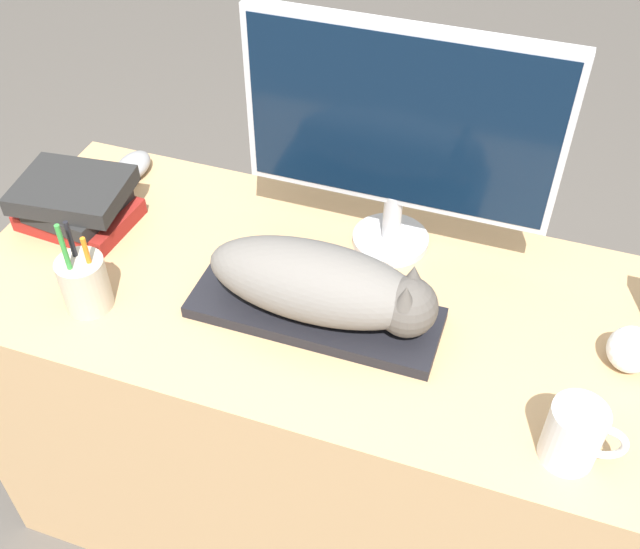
{
  "coord_description": "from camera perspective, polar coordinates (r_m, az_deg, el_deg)",
  "views": [
    {
      "loc": [
        0.32,
        -0.62,
        1.72
      ],
      "look_at": [
        0.01,
        0.29,
        0.81
      ],
      "focal_mm": 42.0,
      "sensor_mm": 36.0,
      "label": 1
    }
  ],
  "objects": [
    {
      "name": "monitor",
      "position": [
        1.33,
        6.09,
        11.08
      ],
      "size": [
        0.57,
        0.15,
        0.45
      ],
      "color": "#B7B7BC",
      "rests_on": "desk"
    },
    {
      "name": "pen_cup",
      "position": [
        1.38,
        -17.51,
        -0.59
      ],
      "size": [
        0.08,
        0.08,
        0.2
      ],
      "color": "#B2A893",
      "rests_on": "desk"
    },
    {
      "name": "computer_mouse",
      "position": [
        1.7,
        -14.1,
        7.99
      ],
      "size": [
        0.07,
        0.11,
        0.04
      ],
      "color": "gray",
      "rests_on": "desk"
    },
    {
      "name": "keyboard",
      "position": [
        1.33,
        -0.41,
        -2.93
      ],
      "size": [
        0.45,
        0.15,
        0.02
      ],
      "color": "black",
      "rests_on": "desk"
    },
    {
      "name": "cat",
      "position": [
        1.27,
        0.53,
        -0.79
      ],
      "size": [
        0.41,
        0.15,
        0.13
      ],
      "color": "#66605B",
      "rests_on": "keyboard"
    },
    {
      "name": "coffee_mug",
      "position": [
        1.17,
        18.87,
        -11.48
      ],
      "size": [
        0.12,
        0.08,
        0.11
      ],
      "color": "silver",
      "rests_on": "desk"
    },
    {
      "name": "baseball",
      "position": [
        1.34,
        22.64,
        -5.3
      ],
      "size": [
        0.08,
        0.08,
        0.08
      ],
      "color": "silver",
      "rests_on": "desk"
    },
    {
      "name": "book_stack",
      "position": [
        1.58,
        -18.08,
        5.25
      ],
      "size": [
        0.23,
        0.19,
        0.1
      ],
      "color": "maroon",
      "rests_on": "desk"
    },
    {
      "name": "desk",
      "position": [
        1.67,
        -0.08,
        -10.6
      ],
      "size": [
        1.32,
        0.6,
        0.75
      ],
      "color": "tan",
      "rests_on": "ground_plane"
    }
  ]
}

